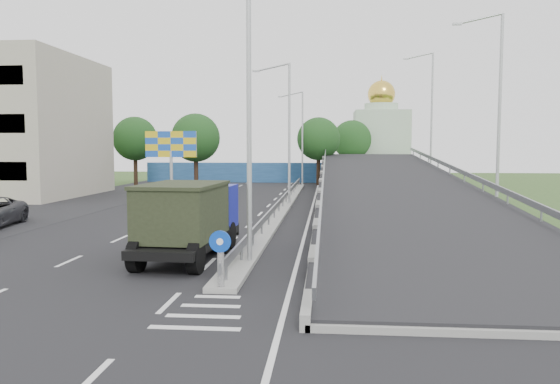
# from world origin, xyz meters

# --- Properties ---
(ground) EXTENTS (160.00, 160.00, 0.00)m
(ground) POSITION_xyz_m (0.00, 0.00, 0.00)
(ground) COLOR #2D4C1E
(ground) RESTS_ON ground
(road_surface) EXTENTS (26.00, 90.00, 0.04)m
(road_surface) POSITION_xyz_m (-3.00, 20.00, 0.00)
(road_surface) COLOR black
(road_surface) RESTS_ON ground
(parking_strip) EXTENTS (8.00, 90.00, 0.05)m
(parking_strip) POSITION_xyz_m (-16.00, 20.00, 0.00)
(parking_strip) COLOR black
(parking_strip) RESTS_ON ground
(median) EXTENTS (1.00, 44.00, 0.20)m
(median) POSITION_xyz_m (0.00, 24.00, 0.10)
(median) COLOR gray
(median) RESTS_ON ground
(overpass_ramp) EXTENTS (10.00, 50.00, 3.50)m
(overpass_ramp) POSITION_xyz_m (7.50, 24.00, 1.75)
(overpass_ramp) COLOR gray
(overpass_ramp) RESTS_ON ground
(median_guardrail) EXTENTS (0.09, 44.00, 0.71)m
(median_guardrail) POSITION_xyz_m (0.00, 24.00, 0.75)
(median_guardrail) COLOR gray
(median_guardrail) RESTS_ON median
(sign_bollard) EXTENTS (0.64, 0.23, 1.67)m
(sign_bollard) POSITION_xyz_m (0.00, 2.17, 1.03)
(sign_bollard) COLOR black
(sign_bollard) RESTS_ON median
(lamp_post_near) EXTENTS (2.74, 0.18, 10.08)m
(lamp_post_near) POSITION_xyz_m (0.11, 6.00, 5.81)
(lamp_post_near) COLOR #B2B5B7
(lamp_post_near) RESTS_ON median
(lamp_post_mid) EXTENTS (2.74, 0.18, 10.08)m
(lamp_post_mid) POSITION_xyz_m (0.11, 26.00, 5.81)
(lamp_post_mid) COLOR #B2B5B7
(lamp_post_mid) RESTS_ON median
(lamp_post_far) EXTENTS (2.74, 0.18, 10.08)m
(lamp_post_far) POSITION_xyz_m (0.11, 46.00, 5.81)
(lamp_post_far) COLOR #B2B5B7
(lamp_post_far) RESTS_ON median
(blue_wall) EXTENTS (30.00, 0.50, 2.40)m
(blue_wall) POSITION_xyz_m (-4.00, 52.00, 1.20)
(blue_wall) COLOR navy
(blue_wall) RESTS_ON ground
(church) EXTENTS (7.00, 7.00, 13.80)m
(church) POSITION_xyz_m (10.00, 60.00, 5.31)
(church) COLOR #B2CCAD
(church) RESTS_ON ground
(billboard) EXTENTS (4.00, 0.24, 5.50)m
(billboard) POSITION_xyz_m (-9.00, 28.00, 4.19)
(billboard) COLOR #B2B5B7
(billboard) RESTS_ON ground
(tree_left_mid) EXTENTS (4.80, 4.80, 7.60)m
(tree_left_mid) POSITION_xyz_m (-10.00, 40.00, 5.18)
(tree_left_mid) COLOR black
(tree_left_mid) RESTS_ON ground
(tree_median_far) EXTENTS (4.80, 4.80, 7.60)m
(tree_median_far) POSITION_xyz_m (2.00, 48.00, 5.18)
(tree_median_far) COLOR black
(tree_median_far) RESTS_ON ground
(tree_left_far) EXTENTS (4.80, 4.80, 7.60)m
(tree_left_far) POSITION_xyz_m (-18.00, 45.00, 5.18)
(tree_left_far) COLOR black
(tree_left_far) RESTS_ON ground
(tree_ramp_far) EXTENTS (4.80, 4.80, 7.60)m
(tree_ramp_far) POSITION_xyz_m (6.00, 55.00, 5.18)
(tree_ramp_far) COLOR black
(tree_ramp_far) RESTS_ON ground
(dump_truck) EXTENTS (2.88, 6.83, 2.95)m
(dump_truck) POSITION_xyz_m (-2.19, 7.11, 1.63)
(dump_truck) COLOR black
(dump_truck) RESTS_ON ground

